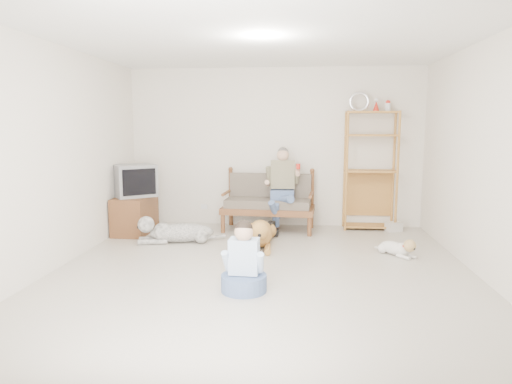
# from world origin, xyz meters

# --- Properties ---
(floor) EXTENTS (5.50, 5.50, 0.00)m
(floor) POSITION_xyz_m (0.00, 0.00, 0.00)
(floor) COLOR beige
(floor) RESTS_ON ground
(ceiling) EXTENTS (5.50, 5.50, 0.00)m
(ceiling) POSITION_xyz_m (0.00, 0.00, 2.70)
(ceiling) COLOR white
(ceiling) RESTS_ON ground
(wall_back) EXTENTS (5.00, 0.00, 5.00)m
(wall_back) POSITION_xyz_m (0.00, 2.75, 1.35)
(wall_back) COLOR beige
(wall_back) RESTS_ON ground
(wall_front) EXTENTS (5.00, 0.00, 5.00)m
(wall_front) POSITION_xyz_m (0.00, -2.75, 1.35)
(wall_front) COLOR beige
(wall_front) RESTS_ON ground
(wall_left) EXTENTS (0.00, 5.50, 5.50)m
(wall_left) POSITION_xyz_m (-2.50, 0.00, 1.35)
(wall_left) COLOR beige
(wall_left) RESTS_ON ground
(wall_right) EXTENTS (0.00, 5.50, 5.50)m
(wall_right) POSITION_xyz_m (2.50, 0.00, 1.35)
(wall_right) COLOR beige
(wall_right) RESTS_ON ground
(loveseat) EXTENTS (1.55, 0.81, 0.95)m
(loveseat) POSITION_xyz_m (-0.08, 2.35, 0.49)
(loveseat) COLOR brown
(loveseat) RESTS_ON ground
(man) EXTENTS (0.52, 0.75, 1.21)m
(man) POSITION_xyz_m (0.13, 2.17, 0.63)
(man) COLOR slate
(man) RESTS_ON loveseat
(etagere) EXTENTS (0.87, 0.38, 2.27)m
(etagere) POSITION_xyz_m (1.60, 2.55, 1.01)
(etagere) COLOR #B77A39
(etagere) RESTS_ON ground
(book_stack) EXTENTS (0.29, 0.26, 0.15)m
(book_stack) POSITION_xyz_m (1.99, 2.40, 0.08)
(book_stack) COLOR white
(book_stack) RESTS_ON ground
(tv_stand) EXTENTS (0.51, 0.90, 0.60)m
(tv_stand) POSITION_xyz_m (-2.23, 1.93, 0.30)
(tv_stand) COLOR brown
(tv_stand) RESTS_ON ground
(crt_tv) EXTENTS (0.79, 0.76, 0.51)m
(crt_tv) POSITION_xyz_m (-2.20, 1.91, 0.86)
(crt_tv) COLOR slate
(crt_tv) RESTS_ON tv_stand
(wall_outlet) EXTENTS (0.12, 0.02, 0.08)m
(wall_outlet) POSITION_xyz_m (-1.25, 2.73, 0.30)
(wall_outlet) COLOR silver
(wall_outlet) RESTS_ON ground
(golden_retriever) EXTENTS (0.43, 1.47, 0.45)m
(golden_retriever) POSITION_xyz_m (-0.13, 1.32, 0.18)
(golden_retriever) COLOR #B1743D
(golden_retriever) RESTS_ON ground
(shaggy_dog) EXTENTS (1.34, 0.53, 0.41)m
(shaggy_dog) POSITION_xyz_m (-1.43, 1.36, 0.16)
(shaggy_dog) COLOR white
(shaggy_dog) RESTS_ON ground
(terrier) EXTENTS (0.49, 0.56, 0.26)m
(terrier) POSITION_xyz_m (1.76, 0.94, 0.11)
(terrier) COLOR white
(terrier) RESTS_ON ground
(child) EXTENTS (0.48, 0.48, 0.76)m
(child) POSITION_xyz_m (-0.14, -0.54, 0.27)
(child) COLOR slate
(child) RESTS_ON ground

